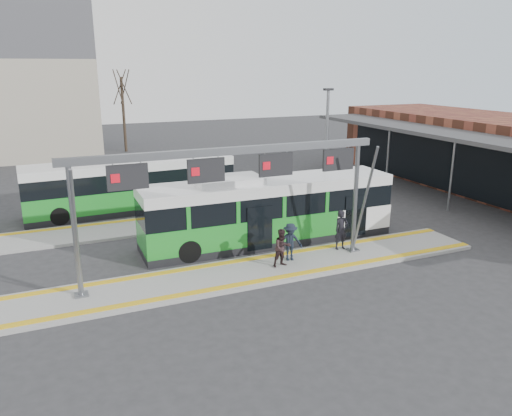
% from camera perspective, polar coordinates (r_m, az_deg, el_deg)
% --- Properties ---
extents(ground, '(120.00, 120.00, 0.00)m').
position_cam_1_polar(ground, '(21.07, -1.21, -7.59)').
color(ground, '#2D2D30').
rests_on(ground, ground).
extents(platform_main, '(22.00, 3.00, 0.15)m').
position_cam_1_polar(platform_main, '(21.04, -1.21, -7.40)').
color(platform_main, gray).
rests_on(platform_main, ground).
extents(platform_second, '(20.00, 3.00, 0.15)m').
position_cam_1_polar(platform_second, '(27.41, -15.42, -2.36)').
color(platform_second, gray).
rests_on(platform_second, ground).
extents(tactile_main, '(22.00, 2.65, 0.02)m').
position_cam_1_polar(tactile_main, '(21.01, -1.21, -7.19)').
color(tactile_main, gold).
rests_on(tactile_main, platform_main).
extents(tactile_second, '(20.00, 0.35, 0.02)m').
position_cam_1_polar(tactile_second, '(28.48, -15.77, -1.53)').
color(tactile_second, gold).
rests_on(tactile_second, platform_second).
extents(gantry, '(13.00, 1.68, 5.20)m').
position_cam_1_polar(gantry, '(19.86, -2.49, 3.98)').
color(gantry, slate).
rests_on(gantry, platform_main).
extents(hero_bus, '(12.55, 2.82, 3.44)m').
position_cam_1_polar(hero_bus, '(24.41, 1.40, -0.33)').
color(hero_bus, black).
rests_on(hero_bus, ground).
extents(bg_bus_green, '(12.27, 3.14, 3.04)m').
position_cam_1_polar(bg_bus_green, '(30.70, -14.01, 2.45)').
color(bg_bus_green, black).
rests_on(bg_bus_green, ground).
extents(passenger_a, '(0.69, 0.46, 1.86)m').
position_cam_1_polar(passenger_a, '(23.49, 9.70, -2.47)').
color(passenger_a, black).
rests_on(passenger_a, platform_main).
extents(passenger_b, '(0.86, 0.70, 1.66)m').
position_cam_1_polar(passenger_b, '(21.24, 3.02, -4.56)').
color(passenger_b, '#2D1E20').
rests_on(passenger_b, platform_main).
extents(passenger_c, '(1.19, 0.84, 1.69)m').
position_cam_1_polar(passenger_c, '(21.91, 3.93, -3.89)').
color(passenger_c, black).
rests_on(passenger_c, platform_main).
extents(tree_left, '(1.40, 1.40, 8.96)m').
position_cam_1_polar(tree_left, '(50.17, -20.38, 13.12)').
color(tree_left, '#382B21').
rests_on(tree_left, ground).
extents(tree_mid, '(1.40, 1.40, 8.38)m').
position_cam_1_polar(tree_mid, '(52.37, -15.10, 13.14)').
color(tree_mid, '#382B21').
rests_on(tree_mid, ground).
extents(lamp_east, '(0.50, 0.25, 7.29)m').
position_cam_1_polar(lamp_east, '(27.35, 8.00, 6.26)').
color(lamp_east, slate).
rests_on(lamp_east, ground).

